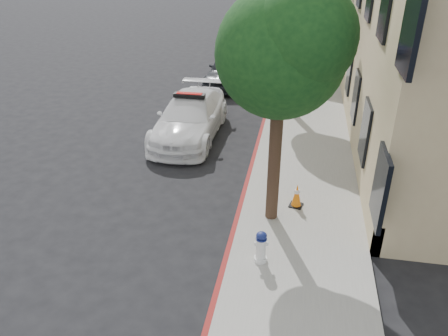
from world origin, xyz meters
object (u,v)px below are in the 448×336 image
at_px(parked_car_far, 273,34).
at_px(fire_hydrant, 261,247).
at_px(parked_car_mid, 231,69).
at_px(police_car, 190,117).
at_px(traffic_cone, 297,195).

xyz_separation_m(parked_car_far, fire_hydrant, (1.62, -22.59, -0.22)).
relative_size(parked_car_mid, fire_hydrant, 6.12).
bearing_deg(police_car, parked_car_far, 84.22).
relative_size(parked_car_far, fire_hydrant, 5.94).
bearing_deg(traffic_cone, fire_hydrant, -106.06).
bearing_deg(fire_hydrant, police_car, 103.77).
distance_m(parked_car_far, traffic_cone, 20.35).
height_order(parked_car_mid, traffic_cone, parked_car_mid).
xyz_separation_m(police_car, traffic_cone, (3.93, -4.28, -0.28)).
relative_size(police_car, fire_hydrant, 6.84).
bearing_deg(parked_car_far, fire_hydrant, -85.64).
xyz_separation_m(parked_car_mid, traffic_cone, (3.58, -10.85, -0.31)).
relative_size(police_car, parked_car_mid, 1.12).
distance_m(police_car, parked_car_mid, 6.58).
bearing_deg(traffic_cone, parked_car_far, 96.49).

